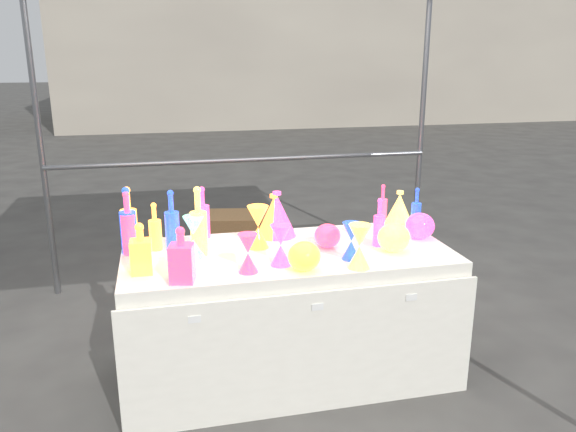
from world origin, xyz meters
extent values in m
plane|color=#5A5853|center=(0.00, 0.00, 0.00)|extent=(80.00, 80.00, 0.00)
cylinder|color=gray|center=(-1.50, 1.50, 1.20)|extent=(0.04, 0.04, 2.40)
cylinder|color=gray|center=(1.50, 1.50, 1.20)|extent=(0.04, 0.04, 2.40)
cylinder|color=gray|center=(0.00, 1.47, 1.00)|extent=(3.00, 0.04, 0.04)
cube|color=white|center=(0.00, 0.00, 0.38)|extent=(1.80, 0.80, 0.75)
cube|color=white|center=(0.00, -0.42, 0.34)|extent=(1.84, 0.02, 0.68)
cube|color=white|center=(-0.55, -0.43, 0.60)|extent=(0.06, 0.00, 0.03)
cube|color=white|center=(0.05, -0.43, 0.60)|extent=(0.06, 0.00, 0.03)
cube|color=white|center=(0.55, -0.43, 0.60)|extent=(0.06, 0.00, 0.03)
cube|color=beige|center=(4.00, 14.00, 3.00)|extent=(14.00, 6.00, 6.00)
cube|color=#A87B4C|center=(-0.01, 1.97, 0.21)|extent=(0.64, 0.51, 0.42)
cube|color=#A87B4C|center=(0.32, 2.15, 0.03)|extent=(0.80, 0.73, 0.06)
camera|label=1|loc=(-0.66, -2.86, 1.79)|focal=35.00mm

